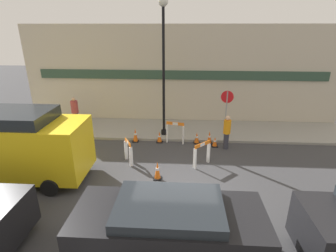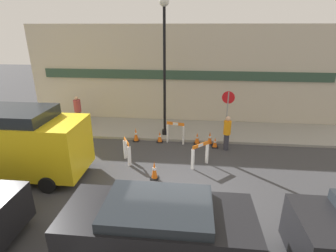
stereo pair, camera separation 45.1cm
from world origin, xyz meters
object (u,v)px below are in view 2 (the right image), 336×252
at_px(stop_sign, 228,107).
at_px(person_pedestrian, 78,110).
at_px(streetlamp_post, 164,53).
at_px(work_van, 17,141).
at_px(person_worker, 227,132).
at_px(parked_car_1, 158,227).

xyz_separation_m(stop_sign, person_pedestrian, (-8.02, 0.96, -0.70)).
distance_m(streetlamp_post, work_van, 7.13).
height_order(streetlamp_post, person_pedestrian, streetlamp_post).
bearing_deg(stop_sign, person_worker, 95.26).
xyz_separation_m(streetlamp_post, person_pedestrian, (-4.95, 0.81, -3.19)).
relative_size(stop_sign, person_worker, 1.46).
bearing_deg(person_pedestrian, streetlamp_post, -175.21).
relative_size(person_worker, parked_car_1, 0.36).
bearing_deg(streetlamp_post, work_van, -139.16).
bearing_deg(person_worker, parked_car_1, 62.95).
bearing_deg(work_van, person_pedestrian, 89.72).
bearing_deg(person_worker, streetlamp_post, -29.83).
bearing_deg(work_van, parked_car_1, -29.97).
height_order(person_worker, work_van, work_van).
height_order(person_pedestrian, work_van, work_van).
relative_size(stop_sign, work_van, 0.48).
relative_size(person_worker, work_van, 0.33).
distance_m(stop_sign, person_worker, 1.39).
height_order(streetlamp_post, parked_car_1, streetlamp_post).
bearing_deg(person_pedestrian, work_van, 103.86).
relative_size(person_pedestrian, parked_car_1, 0.37).
height_order(parked_car_1, work_van, work_van).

